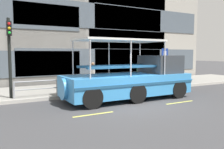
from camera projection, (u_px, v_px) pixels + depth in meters
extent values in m
plane|color=#3D3D3F|center=(132.00, 105.00, 11.37)|extent=(120.00, 120.00, 0.00)
cube|color=gray|center=(87.00, 88.00, 16.23)|extent=(32.00, 4.80, 0.18)
cube|color=#B2ADA3|center=(103.00, 93.00, 14.07)|extent=(32.00, 0.18, 0.18)
cube|color=#DBD64C|center=(94.00, 114.00, 9.56)|extent=(1.80, 0.12, 0.01)
cube|color=#DBD64C|center=(180.00, 102.00, 11.89)|extent=(1.80, 0.12, 0.01)
cube|color=#4C5660|center=(99.00, 61.00, 19.60)|extent=(13.13, 0.06, 2.03)
cube|color=#4C5660|center=(99.00, 16.00, 19.27)|extent=(13.13, 0.06, 2.03)
cube|color=#4C5660|center=(150.00, 60.00, 22.21)|extent=(11.53, 0.06, 2.04)
cube|color=#4C5660|center=(151.00, 20.00, 21.88)|extent=(11.53, 0.06, 2.04)
cylinder|color=gray|center=(110.00, 77.00, 14.60)|extent=(11.17, 0.07, 0.07)
cylinder|color=gray|center=(110.00, 84.00, 14.64)|extent=(11.17, 0.06, 0.06)
cylinder|color=gray|center=(14.00, 91.00, 11.92)|extent=(0.09, 0.09, 0.83)
cylinder|color=gray|center=(57.00, 87.00, 13.01)|extent=(0.09, 0.09, 0.83)
cylinder|color=gray|center=(94.00, 85.00, 14.09)|extent=(0.09, 0.09, 0.83)
cylinder|color=gray|center=(125.00, 83.00, 15.18)|extent=(0.09, 0.09, 0.83)
cylinder|color=gray|center=(152.00, 81.00, 16.26)|extent=(0.09, 0.09, 0.83)
cylinder|color=gray|center=(176.00, 79.00, 17.35)|extent=(0.09, 0.09, 0.83)
cylinder|color=black|center=(10.00, 58.00, 11.96)|extent=(0.16, 0.16, 4.09)
cube|color=black|center=(9.00, 28.00, 11.66)|extent=(0.24, 0.20, 0.72)
sphere|color=red|center=(9.00, 24.00, 11.54)|extent=(0.14, 0.14, 0.14)
sphere|color=gold|center=(9.00, 28.00, 11.56)|extent=(0.14, 0.14, 0.14)
sphere|color=green|center=(9.00, 33.00, 11.58)|extent=(0.14, 0.14, 0.14)
cylinder|color=#4C4F54|center=(164.00, 67.00, 17.53)|extent=(0.08, 0.08, 2.65)
cube|color=navy|center=(165.00, 54.00, 17.40)|extent=(0.60, 0.04, 0.76)
cube|color=white|center=(165.00, 54.00, 17.38)|extent=(0.24, 0.01, 0.36)
cube|color=#388CD1|center=(127.00, 84.00, 12.73)|extent=(7.00, 2.54, 1.08)
cone|color=#388CD1|center=(184.00, 80.00, 14.82)|extent=(1.57, 1.02, 1.02)
cylinder|color=#388CD1|center=(65.00, 89.00, 11.04)|extent=(0.35, 1.02, 1.02)
cube|color=navy|center=(141.00, 84.00, 11.60)|extent=(7.00, 0.04, 0.12)
sphere|color=white|center=(189.00, 79.00, 15.00)|extent=(0.22, 0.22, 0.22)
cube|color=#33383D|center=(160.00, 64.00, 13.75)|extent=(1.75, 2.13, 1.02)
cube|color=silver|center=(119.00, 40.00, 12.27)|extent=(4.55, 2.34, 0.10)
cylinder|color=#B2B2B7|center=(140.00, 58.00, 14.37)|extent=(0.07, 0.07, 1.76)
cylinder|color=#B2B2B7|center=(165.00, 58.00, 12.43)|extent=(0.07, 0.07, 1.76)
cylinder|color=#B2B2B7|center=(109.00, 58.00, 13.33)|extent=(0.07, 0.07, 1.76)
cylinder|color=#B2B2B7|center=(131.00, 59.00, 11.38)|extent=(0.07, 0.07, 1.76)
cylinder|color=#B2B2B7|center=(73.00, 58.00, 12.28)|extent=(0.07, 0.07, 1.76)
cylinder|color=#B2B2B7|center=(90.00, 59.00, 10.33)|extent=(0.07, 0.07, 1.76)
cube|color=navy|center=(113.00, 66.00, 12.92)|extent=(4.19, 0.28, 0.12)
cube|color=navy|center=(125.00, 67.00, 11.86)|extent=(4.19, 0.28, 0.12)
cylinder|color=black|center=(152.00, 84.00, 15.05)|extent=(1.00, 0.28, 1.00)
cylinder|color=black|center=(178.00, 89.00, 13.02)|extent=(1.00, 0.28, 1.00)
cylinder|color=black|center=(114.00, 87.00, 13.69)|extent=(1.00, 0.28, 1.00)
cylinder|color=black|center=(137.00, 93.00, 11.66)|extent=(1.00, 0.28, 1.00)
cylinder|color=black|center=(74.00, 91.00, 12.51)|extent=(1.00, 0.28, 1.00)
cylinder|color=black|center=(92.00, 98.00, 10.47)|extent=(1.00, 0.28, 1.00)
cylinder|color=#1E2338|center=(139.00, 79.00, 17.33)|extent=(0.10, 0.10, 0.78)
cylinder|color=#1E2338|center=(138.00, 80.00, 17.20)|extent=(0.10, 0.10, 0.78)
cube|color=#236B47|center=(139.00, 70.00, 17.21)|extent=(0.34, 0.28, 0.56)
cylinder|color=#236B47|center=(140.00, 71.00, 17.36)|extent=(0.07, 0.07, 0.50)
cylinder|color=#236B47|center=(137.00, 71.00, 17.05)|extent=(0.07, 0.07, 0.50)
sphere|color=beige|center=(139.00, 65.00, 17.17)|extent=(0.22, 0.22, 0.22)
cylinder|color=#1E2338|center=(93.00, 81.00, 15.88)|extent=(0.11, 0.11, 0.86)
cylinder|color=#1E2338|center=(93.00, 81.00, 15.71)|extent=(0.11, 0.11, 0.86)
cube|color=#B7B2A8|center=(93.00, 71.00, 15.73)|extent=(0.35, 0.36, 0.61)
cylinder|color=#B7B2A8|center=(94.00, 71.00, 15.94)|extent=(0.07, 0.07, 0.55)
cylinder|color=#B7B2A8|center=(92.00, 71.00, 15.53)|extent=(0.07, 0.07, 0.55)
sphere|color=#936B4C|center=(93.00, 64.00, 15.69)|extent=(0.24, 0.24, 0.24)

